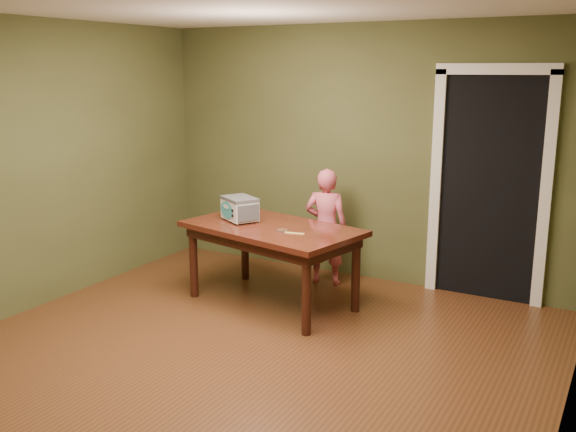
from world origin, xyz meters
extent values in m
plane|color=brown|center=(0.00, 0.00, 0.00)|extent=(5.00, 5.00, 0.00)
cube|color=#4F552D|center=(0.00, 2.50, 1.30)|extent=(4.50, 0.02, 2.60)
cube|color=#4F552D|center=(-2.25, 0.00, 1.30)|extent=(0.02, 5.00, 2.60)
cube|color=#4F552D|center=(2.25, 0.00, 1.30)|extent=(0.02, 5.00, 2.60)
cube|color=black|center=(1.30, 2.80, 1.05)|extent=(0.90, 0.60, 2.10)
cube|color=black|center=(1.30, 2.48, 1.05)|extent=(0.90, 0.02, 2.10)
cube|color=white|center=(0.80, 2.47, 1.05)|extent=(0.10, 0.06, 2.20)
cube|color=white|center=(1.80, 2.47, 1.05)|extent=(0.10, 0.06, 2.20)
cube|color=white|center=(1.30, 2.47, 2.15)|extent=(1.10, 0.06, 0.10)
cube|color=#38160C|center=(-0.38, 1.33, 0.72)|extent=(1.75, 1.21, 0.05)
cube|color=black|center=(-0.38, 1.33, 0.65)|extent=(1.61, 1.07, 0.10)
cylinder|color=black|center=(-1.14, 1.13, 0.35)|extent=(0.08, 0.08, 0.70)
cylinder|color=black|center=(-0.99, 1.82, 0.35)|extent=(0.08, 0.08, 0.70)
cylinder|color=black|center=(0.23, 0.85, 0.35)|extent=(0.08, 0.08, 0.70)
cylinder|color=black|center=(0.38, 1.53, 0.35)|extent=(0.08, 0.08, 0.70)
cylinder|color=#4C4F54|center=(-0.91, 1.35, 0.76)|extent=(0.02, 0.02, 0.01)
cylinder|color=#4C4F54|center=(-0.82, 1.51, 0.76)|extent=(0.02, 0.02, 0.01)
cylinder|color=#4C4F54|center=(-0.67, 1.21, 0.76)|extent=(0.02, 0.02, 0.01)
cylinder|color=#4C4F54|center=(-0.58, 1.37, 0.76)|extent=(0.02, 0.02, 0.01)
cube|color=white|center=(-0.74, 1.36, 0.86)|extent=(0.41, 0.38, 0.19)
cube|color=#4C4F54|center=(-0.74, 1.36, 0.96)|extent=(0.42, 0.39, 0.03)
cube|color=#4C4F54|center=(-0.90, 1.45, 0.86)|extent=(0.12, 0.20, 0.15)
cube|color=#4C4F54|center=(-0.59, 1.27, 0.86)|extent=(0.12, 0.20, 0.15)
ellipsoid|color=#33A8AF|center=(-0.83, 1.27, 0.86)|extent=(0.23, 0.14, 0.16)
cylinder|color=black|center=(-0.72, 1.20, 0.88)|extent=(0.03, 0.02, 0.02)
cylinder|color=black|center=(-0.72, 1.20, 0.83)|extent=(0.02, 0.02, 0.02)
cylinder|color=silver|center=(-0.19, 1.19, 0.76)|extent=(0.10, 0.10, 0.02)
cylinder|color=#54321C|center=(-0.19, 1.19, 0.77)|extent=(0.09, 0.09, 0.01)
cube|color=#FADC6D|center=(-0.06, 1.19, 0.75)|extent=(0.18, 0.06, 0.01)
imported|color=#DD5B6E|center=(-0.20, 2.11, 0.59)|extent=(0.49, 0.38, 1.19)
camera|label=1|loc=(2.51, -3.57, 2.16)|focal=40.00mm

